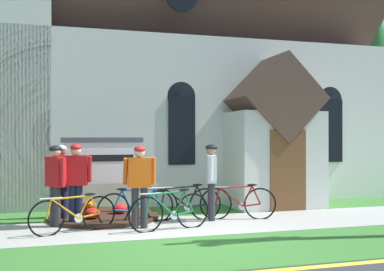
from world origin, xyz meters
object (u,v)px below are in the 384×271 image
Objects in this scene: cyclist_in_white_jersey at (55,179)px; cyclist_in_green_jersey at (61,177)px; bicycle_red at (238,203)px; bicycle_green at (184,203)px; church_sign at (103,164)px; cyclist_in_orange_jersey at (76,177)px; cyclist_in_yellow_jersey at (140,180)px; cyclist_in_red_jersey at (211,175)px; bicycle_yellow at (74,214)px; roadside_conifer at (376,74)px; bicycle_blue at (136,207)px; bicycle_white at (170,211)px.

cyclist_in_green_jersey is at bearing 75.72° from cyclist_in_white_jersey.
bicycle_red is 0.98× the size of bicycle_green.
cyclist_in_orange_jersey is (-0.66, -1.04, -0.21)m from church_sign.
cyclist_in_yellow_jersey is 0.99× the size of cyclist_in_red_jersey.
bicycle_yellow is at bearing -94.46° from cyclist_in_orange_jersey.
cyclist_in_red_jersey is 0.24× the size of roadside_conifer.
bicycle_yellow is 14.00m from roadside_conifer.
bicycle_red is at bearing 10.56° from cyclist_in_yellow_jersey.
cyclist_in_green_jersey is 0.24× the size of roadside_conifer.
bicycle_green is at bearing 6.94° from bicycle_blue.
church_sign is at bearing 29.13° from cyclist_in_green_jersey.
cyclist_in_white_jersey reaches higher than bicycle_yellow.
bicycle_red is (3.00, -1.25, -0.88)m from church_sign.
cyclist_in_yellow_jersey reaches higher than bicycle_white.
bicycle_white reaches higher than bicycle_blue.
cyclist_in_red_jersey is (0.61, -0.16, 0.65)m from bicycle_green.
bicycle_white is at bearing -28.18° from cyclist_in_orange_jersey.
cyclist_in_yellow_jersey is 1.43m from cyclist_in_orange_jersey.
bicycle_yellow is at bearing -111.95° from church_sign.
church_sign reaches higher than bicycle_white.
church_sign is 2.12m from bicycle_yellow.
bicycle_blue is 0.25× the size of roadside_conifer.
roadside_conifer is at bearing 27.54° from bicycle_yellow.
cyclist_in_red_jersey is at bearing -11.29° from cyclist_in_green_jersey.
church_sign is 1.14× the size of bicycle_yellow.
cyclist_in_white_jersey is at bearing -104.28° from cyclist_in_green_jersey.
roadside_conifer is (9.41, 5.44, 4.06)m from bicycle_green.
cyclist_in_orange_jersey is (-1.29, 0.13, 0.67)m from bicycle_blue.
cyclist_in_white_jersey is at bearing 115.31° from bicycle_yellow.
bicycle_green is at bearing 165.06° from cyclist_in_red_jersey.
bicycle_red is at bearing -3.21° from cyclist_in_orange_jersey.
bicycle_white is at bearing -34.92° from cyclist_in_green_jersey.
cyclist_in_white_jersey is at bearing 158.27° from cyclist_in_yellow_jersey.
bicycle_white is 2.57m from cyclist_in_white_jersey.
bicycle_green is 11.60m from roadside_conifer.
bicycle_red is 0.99× the size of cyclist_in_white_jersey.
roadside_conifer reaches higher than bicycle_yellow.
church_sign is at bearing 153.13° from cyclist_in_red_jersey.
cyclist_in_red_jersey is at bearing -2.93° from cyclist_in_orange_jersey.
cyclist_in_white_jersey reaches higher than bicycle_white.
cyclist_in_white_jersey is (-0.42, 0.02, -0.02)m from cyclist_in_orange_jersey.
bicycle_red is 1.00× the size of cyclist_in_yellow_jersey.
bicycle_yellow is 1.49m from cyclist_in_yellow_jersey.
church_sign is at bearing 68.05° from bicycle_yellow.
roadside_conifer is (10.54, 6.10, 3.42)m from cyclist_in_yellow_jersey.
bicycle_blue is at bearing 178.13° from bicycle_red.
bicycle_yellow is at bearing -79.17° from cyclist_in_green_jersey.
bicycle_red reaches higher than bicycle_blue.
bicycle_red reaches higher than bicycle_yellow.
roadside_conifer is (11.88, 6.19, 4.08)m from bicycle_yellow.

